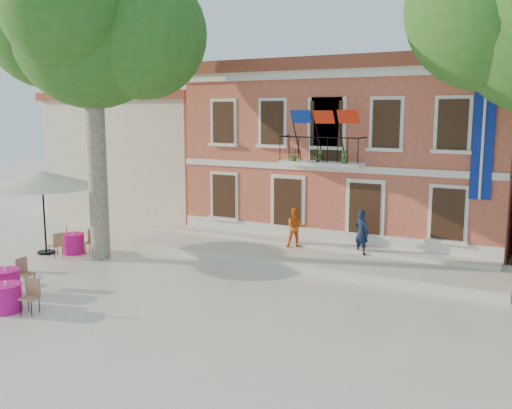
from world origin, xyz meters
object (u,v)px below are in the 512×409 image
object	(u,v)px
pedestrian_orange	(296,228)
cafe_table_1	(6,297)
plane_tree_west	(91,29)
pedestrian_navy	(362,232)
cafe_table_3	(73,242)
patio_umbrella	(42,179)
cafe_table_0	(5,281)

from	to	relation	value
pedestrian_orange	cafe_table_1	xyz separation A→B (m)	(-4.30, -9.56, -0.64)
plane_tree_west	pedestrian_navy	distance (m)	12.04
pedestrian_navy	cafe_table_3	distance (m)	11.02
pedestrian_orange	patio_umbrella	bearing A→B (deg)	173.31
cafe_table_1	plane_tree_west	bearing A→B (deg)	108.68
cafe_table_0	cafe_table_1	size ratio (longest dim) A/B	0.98
patio_umbrella	cafe_table_0	size ratio (longest dim) A/B	2.25
plane_tree_west	cafe_table_0	distance (m)	9.17
cafe_table_0	cafe_table_1	distance (m)	1.59
pedestrian_navy	cafe_table_1	size ratio (longest dim) A/B	0.83
plane_tree_west	patio_umbrella	bearing A→B (deg)	-169.11
pedestrian_orange	cafe_table_3	bearing A→B (deg)	173.22
cafe_table_3	cafe_table_1	bearing A→B (deg)	-59.17
plane_tree_west	patio_umbrella	world-z (taller)	plane_tree_west
patio_umbrella	pedestrian_orange	distance (m)	9.85
pedestrian_navy	cafe_table_0	size ratio (longest dim) A/B	0.85
plane_tree_west	pedestrian_navy	size ratio (longest dim) A/B	6.89
pedestrian_navy	cafe_table_3	size ratio (longest dim) A/B	0.89
patio_umbrella	cafe_table_1	xyz separation A→B (m)	(4.31, -5.15, -2.47)
cafe_table_0	cafe_table_1	xyz separation A→B (m)	(1.26, -0.97, 0.00)
patio_umbrella	cafe_table_0	xyz separation A→B (m)	(3.04, -4.18, -2.47)
cafe_table_1	cafe_table_3	bearing A→B (deg)	120.83
patio_umbrella	pedestrian_orange	xyz separation A→B (m)	(8.61, 4.41, -1.83)
plane_tree_west	cafe_table_1	bearing A→B (deg)	-71.32
pedestrian_orange	cafe_table_3	world-z (taller)	pedestrian_orange
pedestrian_navy	pedestrian_orange	xyz separation A→B (m)	(-2.55, -0.15, -0.05)
plane_tree_west	cafe_table_0	xyz separation A→B (m)	(0.63, -4.65, -7.88)
patio_umbrella	cafe_table_3	size ratio (longest dim) A/B	2.35
patio_umbrella	cafe_table_3	world-z (taller)	patio_umbrella
pedestrian_orange	cafe_table_3	distance (m)	8.64
pedestrian_orange	cafe_table_1	bearing A→B (deg)	-148.06
plane_tree_west	pedestrian_orange	bearing A→B (deg)	32.50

